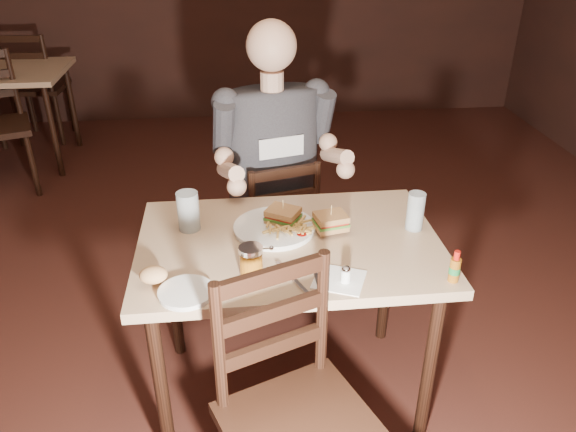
{
  "coord_description": "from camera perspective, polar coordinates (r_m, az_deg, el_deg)",
  "views": [
    {
      "loc": [
        0.08,
        -2.06,
        1.87
      ],
      "look_at": [
        0.28,
        -0.21,
        0.85
      ],
      "focal_mm": 35.0,
      "sensor_mm": 36.0,
      "label": 1
    }
  ],
  "objects": [
    {
      "name": "ketchup_dollop",
      "position": [
        2.11,
        1.42,
        -1.88
      ],
      "size": [
        0.04,
        0.04,
        0.01
      ],
      "primitive_type": "ellipsoid",
      "rotation": [
        0.0,
        0.0,
        0.0
      ],
      "color": "maroon",
      "rests_on": "dinner_plate"
    },
    {
      "name": "side_plate",
      "position": [
        1.86,
        -10.3,
        -7.74
      ],
      "size": [
        0.18,
        0.18,
        0.01
      ],
      "primitive_type": "cylinder",
      "rotation": [
        0.0,
        0.0,
        0.0
      ],
      "color": "white",
      "rests_on": "main_table"
    },
    {
      "name": "bg_chair_far",
      "position": [
        5.55,
        -23.99,
        11.94
      ],
      "size": [
        0.47,
        0.51,
        0.96
      ],
      "primitive_type": null,
      "rotation": [
        0.0,
        0.0,
        3.09
      ],
      "color": "black",
      "rests_on": "ground"
    },
    {
      "name": "bread_roll",
      "position": [
        1.91,
        -13.52,
        -5.83
      ],
      "size": [
        0.09,
        0.08,
        0.06
      ],
      "primitive_type": "ellipsoid",
      "rotation": [
        0.0,
        0.0,
        0.0
      ],
      "color": "tan",
      "rests_on": "side_plate"
    },
    {
      "name": "knife",
      "position": [
        1.91,
        0.42,
        -6.25
      ],
      "size": [
        0.1,
        0.21,
        0.01
      ],
      "primitive_type": "cube",
      "rotation": [
        0.0,
        0.0,
        0.4
      ],
      "color": "silver",
      "rests_on": "napkin"
    },
    {
      "name": "chair_far",
      "position": [
        2.87,
        -1.5,
        -1.43
      ],
      "size": [
        0.48,
        0.51,
        0.85
      ],
      "primitive_type": null,
      "rotation": [
        0.0,
        0.0,
        3.39
      ],
      "color": "black",
      "rests_on": "ground"
    },
    {
      "name": "room_shell",
      "position": [
        2.11,
        -8.38,
        15.63
      ],
      "size": [
        7.0,
        7.0,
        7.0
      ],
      "color": "black",
      "rests_on": "ground"
    },
    {
      "name": "bg_table",
      "position": [
        5.0,
        -26.11,
        12.21
      ],
      "size": [
        0.8,
        0.8,
        0.77
      ],
      "rotation": [
        0.0,
        0.0,
        0.0
      ],
      "color": "tan",
      "rests_on": "ground"
    },
    {
      "name": "syrup_dispenser",
      "position": [
        1.91,
        -3.77,
        -4.54
      ],
      "size": [
        0.08,
        0.08,
        0.11
      ],
      "primitive_type": null,
      "rotation": [
        0.0,
        0.0,
        0.0
      ],
      "color": "#854B0F",
      "rests_on": "main_table"
    },
    {
      "name": "sandwich_left",
      "position": [
        2.18,
        -0.51,
        0.5
      ],
      "size": [
        0.15,
        0.15,
        0.1
      ],
      "primitive_type": null,
      "rotation": [
        0.0,
        0.0,
        -0.55
      ],
      "color": "tan",
      "rests_on": "dinner_plate"
    },
    {
      "name": "diner",
      "position": [
        2.6,
        -1.27,
        8.06
      ],
      "size": [
        0.69,
        0.59,
        1.02
      ],
      "primitive_type": null,
      "rotation": [
        0.0,
        0.0,
        0.25
      ],
      "color": "#333438",
      "rests_on": "chair_far"
    },
    {
      "name": "glass_right",
      "position": [
        2.22,
        12.82,
        0.47
      ],
      "size": [
        0.07,
        0.07,
        0.15
      ],
      "primitive_type": "cylinder",
      "rotation": [
        0.0,
        0.0,
        0.0
      ],
      "color": "silver",
      "rests_on": "main_table"
    },
    {
      "name": "main_table",
      "position": [
        2.16,
        0.14,
        -4.52
      ],
      "size": [
        1.14,
        0.76,
        0.77
      ],
      "rotation": [
        0.0,
        0.0,
        0.0
      ],
      "color": "tan",
      "rests_on": "ground"
    },
    {
      "name": "napkin",
      "position": [
        1.91,
        5.21,
        -6.44
      ],
      "size": [
        0.21,
        0.21,
        0.0
      ],
      "primitive_type": "cube",
      "rotation": [
        0.0,
        0.0,
        -0.4
      ],
      "color": "white",
      "rests_on": "main_table"
    },
    {
      "name": "chair_near",
      "position": [
        1.83,
        1.51,
        -20.96
      ],
      "size": [
        0.59,
        0.61,
        0.96
      ],
      "primitive_type": null,
      "rotation": [
        0.0,
        0.0,
        0.38
      ],
      "color": "black",
      "rests_on": "ground"
    },
    {
      "name": "sandwich_right",
      "position": [
        2.15,
        4.39,
        -0.07
      ],
      "size": [
        0.13,
        0.12,
        0.1
      ],
      "primitive_type": null,
      "rotation": [
        0.0,
        0.0,
        0.2
      ],
      "color": "tan",
      "rests_on": "dinner_plate"
    },
    {
      "name": "fork",
      "position": [
        1.88,
        3.12,
        -6.98
      ],
      "size": [
        0.01,
        0.17,
        0.01
      ],
      "primitive_type": "cube",
      "rotation": [
        0.0,
        0.0,
        0.01
      ],
      "color": "silver",
      "rests_on": "napkin"
    },
    {
      "name": "fries_pile",
      "position": [
        2.14,
        0.15,
        -1.08
      ],
      "size": [
        0.23,
        0.16,
        0.04
      ],
      "primitive_type": null,
      "rotation": [
        0.0,
        0.0,
        0.0
      ],
      "color": "#E9B758",
      "rests_on": "dinner_plate"
    },
    {
      "name": "salt_shaker",
      "position": [
        1.89,
        5.88,
        -5.98
      ],
      "size": [
        0.03,
        0.03,
        0.06
      ],
      "primitive_type": null,
      "rotation": [
        0.0,
        0.0,
        0.0
      ],
      "color": "white",
      "rests_on": "main_table"
    },
    {
      "name": "glass_left",
      "position": [
        2.19,
        -10.09,
        0.49
      ],
      "size": [
        0.08,
        0.08,
        0.16
      ],
      "primitive_type": "cylinder",
      "rotation": [
        0.0,
        0.0,
        0.0
      ],
      "color": "silver",
      "rests_on": "main_table"
    },
    {
      "name": "hot_sauce",
      "position": [
        1.95,
        16.62,
        -4.91
      ],
      "size": [
        0.04,
        0.04,
        0.12
      ],
      "primitive_type": null,
      "rotation": [
        0.0,
        0.0,
        0.0
      ],
      "color": "#854B0F",
      "rests_on": "main_table"
    },
    {
      "name": "dinner_plate",
      "position": [
        2.18,
        -1.39,
        -1.31
      ],
      "size": [
        0.31,
        0.31,
        0.02
      ],
      "primitive_type": "cylinder",
      "rotation": [
        0.0,
        0.0,
        0.0
      ],
      "color": "white",
      "rests_on": "main_table"
    }
  ]
}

